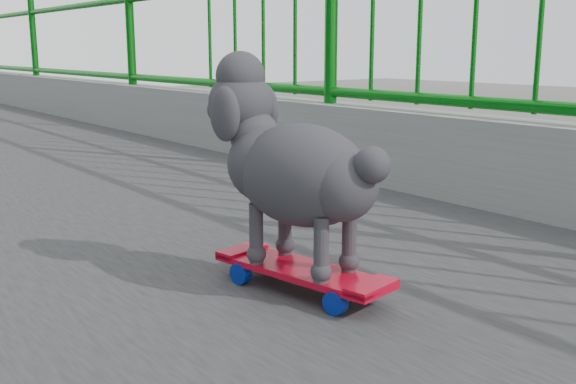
# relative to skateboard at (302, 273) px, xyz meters

# --- Properties ---
(skateboard) EXTENTS (0.20, 0.45, 0.06)m
(skateboard) POSITION_rel_skateboard_xyz_m (0.00, 0.00, 0.00)
(skateboard) COLOR red
(skateboard) RESTS_ON footbridge
(poodle) EXTENTS (0.27, 0.51, 0.43)m
(poodle) POSITION_rel_skateboard_xyz_m (-0.00, 0.03, 0.24)
(poodle) COLOR #2D2B30
(poodle) RESTS_ON skateboard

